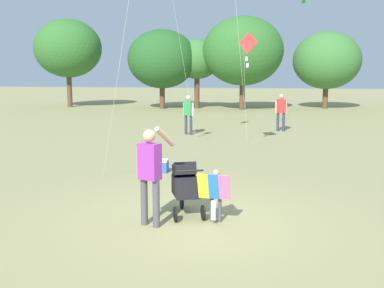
% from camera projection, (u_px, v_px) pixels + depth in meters
% --- Properties ---
extents(ground_plane, '(120.00, 120.00, 0.00)m').
position_uv_depth(ground_plane, '(192.00, 221.00, 8.65)').
color(ground_plane, '#938E5B').
extents(treeline_distant, '(30.91, 6.36, 6.28)m').
position_uv_depth(treeline_distant, '(234.00, 55.00, 32.19)').
color(treeline_distant, brown).
rests_on(treeline_distant, ground).
extents(child_with_butterfly_kite, '(0.60, 0.38, 0.97)m').
position_uv_depth(child_with_butterfly_kite, '(215.00, 191.00, 8.48)').
color(child_with_butterfly_kite, '#4C4C51').
rests_on(child_with_butterfly_kite, ground).
extents(person_adult_flyer, '(0.67, 0.51, 1.81)m').
position_uv_depth(person_adult_flyer, '(150.00, 168.00, 8.21)').
color(person_adult_flyer, '#4C4C51').
rests_on(person_adult_flyer, ground).
extents(stroller, '(0.76, 1.12, 1.03)m').
position_uv_depth(stroller, '(185.00, 184.00, 8.94)').
color(stroller, black).
rests_on(stroller, ground).
extents(kite_blue_high, '(0.65, 2.76, 4.01)m').
position_uv_depth(kite_blue_high, '(248.00, 47.00, 15.63)').
color(kite_blue_high, red).
rests_on(kite_blue_high, ground).
extents(person_sitting_far, '(0.49, 0.36, 1.67)m').
position_uv_depth(person_sitting_far, '(188.00, 111.00, 19.80)').
color(person_sitting_far, '#33384C').
rests_on(person_sitting_far, ground).
extents(person_couple_left, '(0.53, 0.28, 1.66)m').
position_uv_depth(person_couple_left, '(281.00, 109.00, 20.86)').
color(person_couple_left, '#33384C').
rests_on(person_couple_left, ground).
extents(cooler_box, '(0.45, 0.33, 0.35)m').
position_uv_depth(cooler_box, '(160.00, 166.00, 12.69)').
color(cooler_box, '#2D5BB7').
rests_on(cooler_box, ground).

